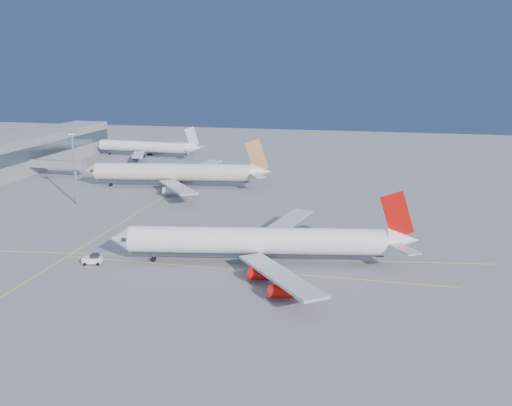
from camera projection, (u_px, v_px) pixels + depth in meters
name	position (u px, v px, depth m)	size (l,w,h in m)	color
ground	(242.00, 249.00, 141.86)	(500.00, 500.00, 0.00)	slate
terminal	(30.00, 152.00, 244.54)	(18.40, 110.00, 15.00)	gray
jet_bridge	(60.00, 164.00, 228.24)	(23.60, 3.60, 6.90)	gray
taxiway_lines	(194.00, 238.00, 150.94)	(118.86, 140.00, 0.02)	yellow
airliner_virgin	(264.00, 241.00, 131.02)	(71.06, 63.13, 17.59)	white
airliner_etihad	(177.00, 172.00, 209.55)	(70.16, 64.24, 18.33)	beige
airliner_third	(147.00, 147.00, 276.56)	(57.56, 52.94, 15.43)	white
pushback_tug	(93.00, 259.00, 131.55)	(4.72, 3.42, 2.45)	white
light_mast	(74.00, 162.00, 182.61)	(2.05, 2.05, 23.70)	gray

